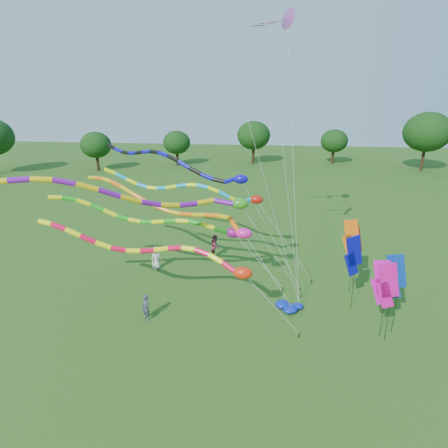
# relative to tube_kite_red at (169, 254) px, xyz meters

# --- Properties ---
(ground) EXTENTS (160.00, 160.00, 0.00)m
(ground) POSITION_rel_tube_kite_red_xyz_m (4.60, -1.89, -4.03)
(ground) COLOR #235215
(ground) RESTS_ON ground
(tree_ring) EXTENTS (114.53, 117.83, 9.71)m
(tree_ring) POSITION_rel_tube_kite_red_xyz_m (3.58, -6.25, 1.51)
(tree_ring) COLOR #382314
(tree_ring) RESTS_ON ground
(tube_kite_red) EXTENTS (13.79, 1.45, 6.13)m
(tube_kite_red) POSITION_rel_tube_kite_red_xyz_m (0.00, 0.00, 0.00)
(tube_kite_red) COLOR black
(tube_kite_red) RESTS_ON ground
(tube_kite_orange) EXTENTS (14.52, 6.37, 7.06)m
(tube_kite_orange) POSITION_rel_tube_kite_red_xyz_m (-0.59, 4.91, 0.95)
(tube_kite_orange) COLOR black
(tube_kite_orange) RESTS_ON ground
(tube_kite_purple) EXTENTS (16.59, 6.04, 9.05)m
(tube_kite_purple) POSITION_rel_tube_kite_red_xyz_m (-1.39, 0.04, 3.07)
(tube_kite_purple) COLOR black
(tube_kite_purple) RESTS_ON ground
(tube_kite_blue) EXTENTS (14.22, 5.61, 8.99)m
(tube_kite_blue) POSITION_rel_tube_kite_red_xyz_m (-0.61, 6.82, 3.43)
(tube_kite_blue) COLOR black
(tube_kite_blue) RESTS_ON ground
(tube_kite_cyan) EXTENTS (13.18, 1.19, 8.03)m
(tube_kite_cyan) POSITION_rel_tube_kite_red_xyz_m (0.86, 4.77, 2.22)
(tube_kite_cyan) COLOR black
(tube_kite_cyan) RESTS_ON ground
(tube_kite_green) EXTENTS (14.13, 1.20, 6.72)m
(tube_kite_green) POSITION_rel_tube_kite_red_xyz_m (-1.01, 3.56, 0.58)
(tube_kite_green) COLOR black
(tube_kite_green) RESTS_ON ground
(delta_kite_high_c) EXTENTS (3.60, 8.01, 17.69)m
(delta_kite_high_c) POSITION_rel_tube_kite_red_xyz_m (5.77, 9.20, 12.39)
(delta_kite_high_c) COLOR black
(delta_kite_high_c) RESTS_ON ground
(banner_pole_magenta_b) EXTENTS (1.16, 0.10, 4.37)m
(banner_pole_magenta_b) POSITION_rel_tube_kite_red_xyz_m (11.00, -0.44, -0.92)
(banner_pole_magenta_b) COLOR black
(banner_pole_magenta_b) RESTS_ON ground
(banner_pole_orange) EXTENTS (1.14, 0.40, 4.88)m
(banner_pole_orange) POSITION_rel_tube_kite_red_xyz_m (10.17, 4.56, -0.42)
(banner_pole_orange) COLOR black
(banner_pole_orange) RESTS_ON ground
(banner_pole_blue_b) EXTENTS (1.16, 0.26, 4.54)m
(banner_pole_blue_b) POSITION_rel_tube_kite_red_xyz_m (11.54, 0.30, -0.76)
(banner_pole_blue_b) COLOR black
(banner_pole_blue_b) RESTS_ON ground
(banner_pole_magenta_a) EXTENTS (1.12, 0.47, 4.33)m
(banner_pole_magenta_a) POSITION_rel_tube_kite_red_xyz_m (10.86, -0.04, -0.96)
(banner_pole_magenta_a) COLOR black
(banner_pole_magenta_a) RESTS_ON ground
(banner_pole_red) EXTENTS (1.16, 0.11, 4.28)m
(banner_pole_red) POSITION_rel_tube_kite_red_xyz_m (10.49, 5.20, -1.01)
(banner_pole_red) COLOR black
(banner_pole_red) RESTS_ON ground
(banner_pole_blue_a) EXTENTS (1.12, 0.48, 4.64)m
(banner_pole_blue_a) POSITION_rel_tube_kite_red_xyz_m (9.91, 2.42, -0.66)
(banner_pole_blue_a) COLOR black
(banner_pole_blue_a) RESTS_ON ground
(blue_nylon_heap) EXTENTS (1.58, 1.74, 0.50)m
(blue_nylon_heap) POSITION_rel_tube_kite_red_xyz_m (6.75, 1.54, -3.81)
(blue_nylon_heap) COLOR #0D22AC
(blue_nylon_heap) RESTS_ON ground
(person_a) EXTENTS (0.94, 0.99, 1.70)m
(person_a) POSITION_rel_tube_kite_red_xyz_m (-2.75, 6.23, -3.18)
(person_a) COLOR silver
(person_a) RESTS_ON ground
(person_b) EXTENTS (0.67, 0.64, 1.55)m
(person_b) POSITION_rel_tube_kite_red_xyz_m (-1.42, -0.12, -3.26)
(person_b) COLOR #3C4054
(person_b) RESTS_ON ground
(person_c) EXTENTS (0.76, 0.94, 1.83)m
(person_c) POSITION_rel_tube_kite_red_xyz_m (1.16, 8.75, -3.11)
(person_c) COLOR maroon
(person_c) RESTS_ON ground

